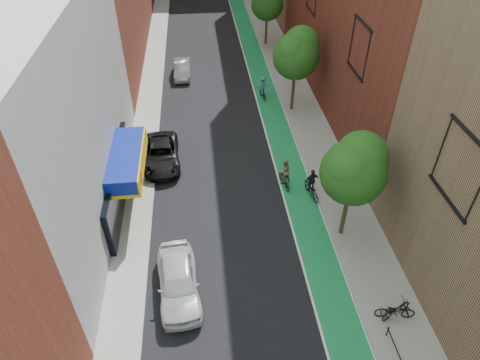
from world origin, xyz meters
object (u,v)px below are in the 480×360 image
object	(u,v)px
parked_car_black	(161,154)
cyclist_lane_far	(263,88)
parked_car_silver	(182,69)
cyclist_lane_mid	(312,187)
cyclist_lane_near	(284,175)
parked_car_white	(178,281)

from	to	relation	value
parked_car_black	cyclist_lane_far	world-z (taller)	cyclist_lane_far
parked_car_silver	cyclist_lane_mid	world-z (taller)	cyclist_lane_mid
cyclist_lane_mid	cyclist_lane_far	bearing A→B (deg)	-97.26
parked_car_black	cyclist_lane_near	bearing A→B (deg)	-26.26
parked_car_white	parked_car_black	world-z (taller)	parked_car_white
cyclist_lane_far	parked_car_silver	bearing A→B (deg)	-46.75
cyclist_lane_near	cyclist_lane_mid	distance (m)	1.87
cyclist_lane_near	cyclist_lane_mid	world-z (taller)	cyclist_lane_near
parked_car_silver	cyclist_lane_far	size ratio (longest dim) A/B	2.13
parked_car_white	cyclist_lane_mid	world-z (taller)	cyclist_lane_mid
parked_car_white	cyclist_lane_far	xyz separation A→B (m)	(6.92, 19.38, 0.06)
parked_car_white	cyclist_lane_near	world-z (taller)	cyclist_lane_near
parked_car_black	parked_car_silver	size ratio (longest dim) A/B	1.24
parked_car_silver	cyclist_lane_near	distance (m)	18.01
parked_car_white	cyclist_lane_near	distance (m)	9.98
parked_car_silver	parked_car_black	bearing A→B (deg)	-95.30
parked_car_white	parked_car_black	xyz separation A→B (m)	(-1.23, 10.83, -0.11)
parked_car_black	cyclist_lane_mid	world-z (taller)	cyclist_lane_mid
cyclist_lane_near	parked_car_black	bearing A→B (deg)	-35.73
parked_car_black	cyclist_lane_mid	bearing A→B (deg)	-28.64
parked_car_white	parked_car_black	bearing A→B (deg)	90.99
parked_car_silver	cyclist_lane_near	xyz separation A→B (m)	(6.41, -16.83, 0.17)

